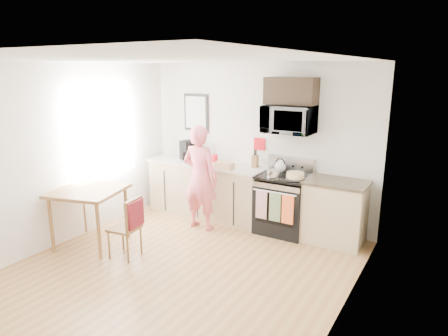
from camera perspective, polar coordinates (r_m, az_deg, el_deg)
The scene contains 27 objects.
floor at distance 5.20m, azimuth -7.26°, elevation -14.87°, with size 4.60×4.60×0.00m, color #936039.
back_wall at distance 6.62m, azimuth 4.76°, elevation 3.50°, with size 4.00×0.04×2.60m, color silver.
left_wall at distance 6.14m, azimuth -22.53°, elevation 1.64°, with size 0.04×4.60×2.60m, color silver.
right_wall at distance 3.84m, azimuth 16.42°, elevation -4.77°, with size 0.04×4.60×2.60m, color silver.
ceiling at distance 4.56m, azimuth -8.29°, elevation 15.13°, with size 4.00×4.60×0.04m, color white.
window at distance 6.56m, azimuth -16.96°, elevation 5.06°, with size 0.06×1.40×1.50m.
cabinet_left at distance 6.95m, azimuth -2.42°, elevation -3.17°, with size 2.10×0.60×0.90m, color tan.
countertop_left at distance 6.83m, azimuth -2.46°, elevation 0.60°, with size 2.14×0.64×0.04m, color beige.
cabinet_right at distance 6.08m, azimuth 15.54°, elevation -6.23°, with size 0.84×0.60×0.90m, color tan.
countertop_right at distance 5.94m, azimuth 15.84°, elevation -1.97°, with size 0.88×0.64×0.04m, color black.
range at distance 6.30m, azimuth 8.44°, elevation -5.28°, with size 0.76×0.70×1.16m.
microwave at distance 6.10m, azimuth 9.27°, elevation 6.84°, with size 0.76×0.51×0.42m, color #BCBBC0.
upper_cabinet at distance 6.10m, azimuth 9.58°, elevation 10.80°, with size 0.76×0.35×0.40m, color black.
wall_art at distance 7.14m, azimuth -4.01°, elevation 7.92°, with size 0.50×0.04×0.65m.
wall_trivet at distance 6.58m, azimuth 5.09°, elevation 3.43°, with size 0.20×0.02×0.20m, color red.
person at distance 6.28m, azimuth -3.41°, elevation -1.39°, with size 0.61×0.40×1.67m, color #DF3D59.
dining_table at distance 5.99m, azimuth -18.78°, elevation -3.79°, with size 0.96×0.96×0.84m.
chair at distance 5.48m, azimuth -13.12°, elevation -7.27°, with size 0.44×0.40×0.85m.
knife_block at distance 6.51m, azimuth 4.47°, elevation 0.98°, with size 0.09×0.13×0.20m, color brown.
utensil_crock at distance 6.84m, azimuth -1.32°, elevation 1.91°, with size 0.11×0.11×0.32m.
fruit_bowl at distance 7.16m, azimuth -4.40°, elevation 1.72°, with size 0.31×0.31×0.11m.
milk_carton at distance 6.95m, azimuth -4.22°, elevation 2.08°, with size 0.10×0.10×0.26m, color tan.
coffee_maker at distance 7.09m, azimuth -5.27°, elevation 2.50°, with size 0.23×0.30×0.33m.
bread_bag at distance 6.38m, azimuth 0.09°, elevation 0.36°, with size 0.31×0.14×0.11m, color tan.
cake at distance 5.93m, azimuth 10.14°, elevation -1.13°, with size 0.31×0.31×0.10m.
kettle at distance 6.28m, azimuth 8.03°, elevation 0.24°, with size 0.18×0.18×0.23m.
pot at distance 6.02m, azimuth 7.08°, elevation -0.75°, with size 0.21×0.35×0.10m.
Camera 1 is at (2.86, -3.55, 2.49)m, focal length 32.00 mm.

